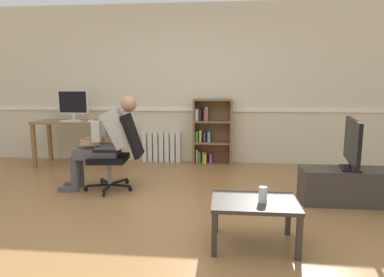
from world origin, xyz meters
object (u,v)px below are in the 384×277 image
at_px(bookshelf, 210,133).
at_px(drinking_glass, 263,195).
at_px(computer_mouse, 91,121).
at_px(coffee_table, 254,207).
at_px(tv_stand, 349,186).
at_px(radiator, 161,147).
at_px(person_seated, 106,140).
at_px(computer_desk, 77,127).
at_px(imac_monitor, 73,103).
at_px(office_chair, 120,150).
at_px(keyboard, 72,121).
at_px(tv_screen, 352,143).

xyz_separation_m(bookshelf, drinking_glass, (0.57, -2.93, -0.09)).
distance_m(computer_mouse, coffee_table, 3.49).
bearing_deg(tv_stand, radiator, 143.60).
bearing_deg(person_seated, drinking_glass, 47.34).
distance_m(computer_desk, tv_stand, 4.18).
bearing_deg(imac_monitor, drinking_glass, -43.49).
height_order(computer_desk, radiator, computer_desk).
relative_size(computer_desk, office_chair, 1.36).
bearing_deg(tv_stand, imac_monitor, 158.58).
height_order(keyboard, office_chair, office_chair).
bearing_deg(tv_stand, computer_desk, 159.17).
bearing_deg(tv_stand, keyboard, 161.08).
distance_m(computer_desk, keyboard, 0.19).
distance_m(computer_mouse, person_seated, 1.30).
distance_m(computer_mouse, radiator, 1.28).
bearing_deg(drinking_glass, computer_mouse, 134.68).
bearing_deg(bookshelf, imac_monitor, -174.67).
bearing_deg(computer_mouse, tv_screen, -20.70).
distance_m(radiator, office_chair, 1.65).
distance_m(imac_monitor, computer_mouse, 0.50).
relative_size(computer_desk, drinking_glass, 10.18).
distance_m(computer_desk, bookshelf, 2.24).
bearing_deg(drinking_glass, radiator, 115.27).
height_order(keyboard, tv_screen, tv_screen).
relative_size(keyboard, office_chair, 0.38).
xyz_separation_m(radiator, office_chair, (-0.23, -1.61, 0.26)).
distance_m(tv_screen, drinking_glass, 1.62).
xyz_separation_m(bookshelf, person_seated, (-1.26, -1.53, 0.10)).
height_order(imac_monitor, radiator, imac_monitor).
bearing_deg(imac_monitor, tv_screen, -21.42).
height_order(tv_stand, coffee_table, tv_stand).
bearing_deg(tv_screen, imac_monitor, 79.74).
distance_m(radiator, drinking_glass, 3.35).
height_order(computer_mouse, tv_stand, computer_mouse).
height_order(imac_monitor, tv_stand, imac_monitor).
xyz_separation_m(person_seated, tv_screen, (2.94, -0.24, 0.05)).
relative_size(computer_mouse, coffee_table, 0.14).
height_order(computer_desk, imac_monitor, imac_monitor).
bearing_deg(bookshelf, radiator, 173.48).
xyz_separation_m(tv_screen, drinking_glass, (-1.11, -1.16, -0.24)).
relative_size(computer_desk, tv_stand, 1.25).
height_order(office_chair, coffee_table, office_chair).
distance_m(tv_screen, coffee_table, 1.66).
relative_size(person_seated, coffee_table, 1.70).
xyz_separation_m(keyboard, bookshelf, (2.23, 0.43, -0.22)).
xyz_separation_m(person_seated, drinking_glass, (1.83, -1.40, -0.19)).
bearing_deg(computer_desk, radiator, 16.09).
xyz_separation_m(computer_desk, imac_monitor, (-0.08, 0.08, 0.40)).
bearing_deg(imac_monitor, computer_mouse, -27.93).
height_order(imac_monitor, coffee_table, imac_monitor).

